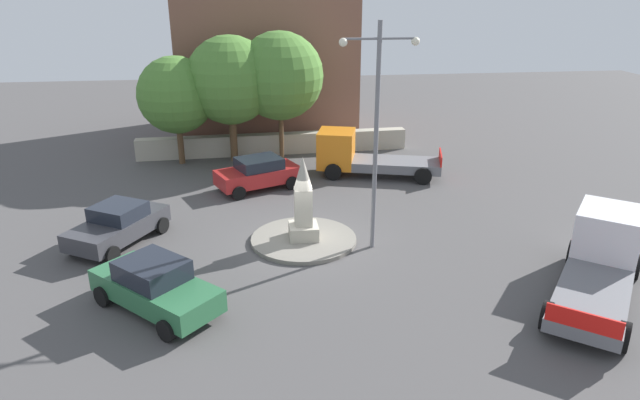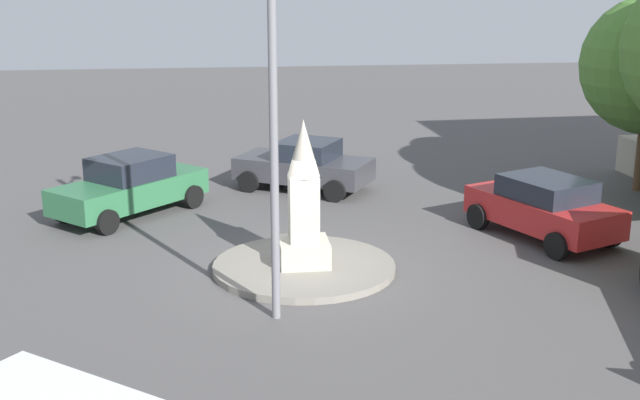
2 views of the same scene
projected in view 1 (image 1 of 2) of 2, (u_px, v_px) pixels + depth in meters
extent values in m
plane|color=#4F4C4C|center=(304.00, 241.00, 21.13)|extent=(80.00, 80.00, 0.00)
cylinder|color=gray|center=(304.00, 239.00, 21.10)|extent=(4.00, 4.00, 0.15)
cube|color=#B2AA99|center=(304.00, 231.00, 20.98)|extent=(1.07, 1.07, 0.53)
cube|color=#B2AA99|center=(303.00, 207.00, 20.62)|extent=(0.63, 0.63, 1.44)
cone|color=#B2AA99|center=(303.00, 173.00, 20.13)|extent=(0.69, 0.69, 1.22)
cylinder|color=slate|center=(376.00, 142.00, 19.23)|extent=(0.16, 0.16, 8.06)
cylinder|color=slate|center=(362.00, 39.00, 17.90)|extent=(1.20, 0.08, 0.08)
cylinder|color=slate|center=(398.00, 38.00, 18.04)|extent=(1.20, 0.08, 0.08)
sphere|color=#F2EACC|center=(343.00, 42.00, 17.87)|extent=(0.28, 0.28, 0.28)
sphere|color=#F2EACC|center=(416.00, 41.00, 18.15)|extent=(0.28, 0.28, 0.28)
cube|color=#B22323|center=(258.00, 176.00, 26.28)|extent=(4.22, 3.09, 0.69)
cube|color=#1E232D|center=(259.00, 163.00, 26.10)|extent=(2.44, 2.23, 0.51)
cylinder|color=black|center=(239.00, 193.00, 25.08)|extent=(0.67, 0.45, 0.64)
cylinder|color=black|center=(225.00, 182.00, 26.45)|extent=(0.67, 0.45, 0.64)
cylinder|color=black|center=(292.00, 183.00, 26.35)|extent=(0.67, 0.45, 0.64)
cylinder|color=black|center=(276.00, 173.00, 27.73)|extent=(0.67, 0.45, 0.64)
cube|color=#2D6B42|center=(156.00, 290.00, 16.47)|extent=(4.24, 4.17, 0.68)
cube|color=#1E232D|center=(152.00, 270.00, 16.27)|extent=(2.42, 2.41, 0.60)
cylinder|color=black|center=(212.00, 304.00, 16.40)|extent=(0.61, 0.60, 0.64)
cylinder|color=black|center=(166.00, 330.00, 15.14)|extent=(0.61, 0.60, 0.64)
cylinder|color=black|center=(149.00, 274.00, 18.06)|extent=(0.61, 0.60, 0.64)
cylinder|color=black|center=(103.00, 296.00, 16.79)|extent=(0.61, 0.60, 0.64)
cube|color=#38383D|center=(118.00, 227.00, 20.76)|extent=(3.53, 4.30, 0.65)
cube|color=#1E232D|center=(118.00, 211.00, 20.66)|extent=(2.23, 2.21, 0.53)
cylinder|color=black|center=(112.00, 255.00, 19.37)|extent=(0.51, 0.66, 0.64)
cylinder|color=black|center=(73.00, 246.00, 20.03)|extent=(0.51, 0.66, 0.64)
cylinder|color=black|center=(162.00, 225.00, 21.73)|extent=(0.51, 0.66, 0.64)
cylinder|color=black|center=(126.00, 218.00, 22.39)|extent=(0.51, 0.66, 0.64)
cube|color=silver|center=(608.00, 236.00, 18.32)|extent=(2.87, 2.91, 1.88)
cube|color=slate|center=(591.00, 300.00, 16.05)|extent=(4.13, 4.49, 0.39)
cube|color=red|center=(584.00, 321.00, 14.25)|extent=(1.49, 1.21, 0.50)
cylinder|color=black|center=(573.00, 253.00, 19.29)|extent=(0.74, 0.83, 0.84)
cylinder|color=black|center=(635.00, 266.00, 18.35)|extent=(0.74, 0.83, 0.84)
cylinder|color=black|center=(547.00, 316.00, 15.64)|extent=(0.74, 0.83, 0.84)
cylinder|color=black|center=(624.00, 337.00, 14.70)|extent=(0.74, 0.83, 0.84)
cube|color=orange|center=(336.00, 149.00, 28.12)|extent=(2.21, 2.31, 1.85)
cube|color=slate|center=(396.00, 165.00, 27.95)|extent=(4.71, 3.02, 0.46)
cube|color=red|center=(441.00, 157.00, 27.47)|extent=(0.55, 1.77, 0.50)
cylinder|color=black|center=(333.00, 172.00, 27.58)|extent=(0.88, 0.50, 0.84)
cylinder|color=black|center=(338.00, 161.00, 29.33)|extent=(0.88, 0.50, 0.84)
cylinder|color=black|center=(423.00, 176.00, 26.97)|extent=(0.88, 0.50, 0.84)
cylinder|color=black|center=(422.00, 164.00, 28.72)|extent=(0.88, 0.50, 0.84)
cube|color=#B2AA99|center=(274.00, 144.00, 31.84)|extent=(15.36, 1.35, 1.16)
cube|color=brown|center=(265.00, 65.00, 35.78)|extent=(11.01, 8.92, 8.47)
cylinder|color=brown|center=(233.00, 136.00, 30.26)|extent=(0.40, 0.40, 2.79)
sphere|color=#4C7F33|center=(230.00, 80.00, 29.17)|extent=(4.64, 4.64, 4.64)
cylinder|color=brown|center=(281.00, 133.00, 30.65)|extent=(0.25, 0.25, 2.93)
sphere|color=#4C7F33|center=(280.00, 76.00, 29.52)|extent=(4.67, 4.67, 4.67)
cylinder|color=brown|center=(181.00, 143.00, 29.91)|extent=(0.32, 0.32, 2.31)
sphere|color=#4C7F33|center=(176.00, 95.00, 28.97)|extent=(4.02, 4.02, 4.02)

